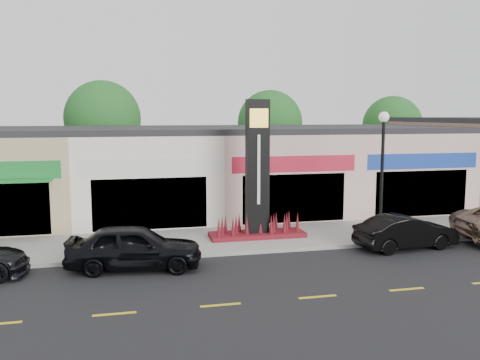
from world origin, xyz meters
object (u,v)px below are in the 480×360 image
(pylon_sign, at_px, (257,189))
(car_black_sedan, at_px, (134,247))
(lamp_east_near, at_px, (382,163))
(car_black_conv, at_px, (406,232))

(pylon_sign, distance_m, car_black_sedan, 6.35)
(lamp_east_near, distance_m, pylon_sign, 5.42)
(pylon_sign, xyz_separation_m, car_black_sedan, (-5.35, -3.09, -1.46))
(pylon_sign, height_order, car_black_sedan, pylon_sign)
(car_black_sedan, height_order, car_black_conv, car_black_sedan)
(lamp_east_near, distance_m, car_black_sedan, 10.78)
(pylon_sign, relative_size, car_black_conv, 1.42)
(car_black_conv, bearing_deg, car_black_sedan, 85.75)
(car_black_sedan, xyz_separation_m, car_black_conv, (10.96, 0.35, -0.11))
(pylon_sign, bearing_deg, car_black_sedan, -150.02)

